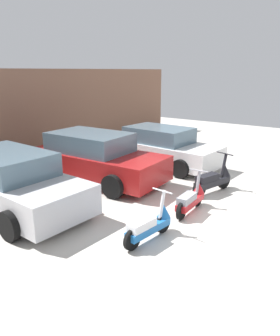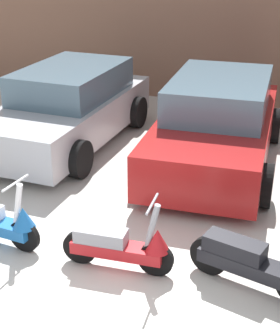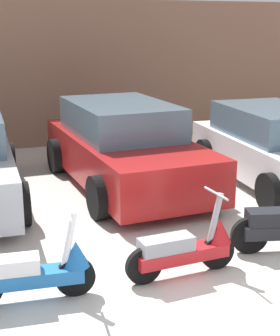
{
  "view_description": "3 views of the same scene",
  "coord_description": "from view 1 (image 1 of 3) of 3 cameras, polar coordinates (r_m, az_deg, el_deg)",
  "views": [
    {
      "loc": [
        -6.83,
        -2.36,
        3.34
      ],
      "look_at": [
        0.14,
        2.68,
        0.77
      ],
      "focal_mm": 35.0,
      "sensor_mm": 36.0,
      "label": 1
    },
    {
      "loc": [
        1.82,
        -3.89,
        3.74
      ],
      "look_at": [
        -0.27,
        2.32,
        0.75
      ],
      "focal_mm": 55.0,
      "sensor_mm": 36.0,
      "label": 2
    },
    {
      "loc": [
        -2.45,
        -3.99,
        2.85
      ],
      "look_at": [
        -0.17,
        2.26,
        0.98
      ],
      "focal_mm": 55.0,
      "sensor_mm": 36.0,
      "label": 3
    }
  ],
  "objects": [
    {
      "name": "scooter_front_right",
      "position": [
        8.13,
        8.94,
        -5.22
      ],
      "size": [
        1.4,
        0.5,
        0.97
      ],
      "rotation": [
        0.0,
        0.0,
        0.05
      ],
      "color": "black",
      "rests_on": "ground_plane"
    },
    {
      "name": "car_rear_left",
      "position": [
        8.66,
        -21.43,
        -2.39
      ],
      "size": [
        2.21,
        4.35,
        1.45
      ],
      "rotation": [
        0.0,
        0.0,
        -1.61
      ],
      "color": "#B7B7BC",
      "rests_on": "ground_plane"
    },
    {
      "name": "scooter_front_center",
      "position": [
        9.53,
        12.78,
        -1.89
      ],
      "size": [
        1.52,
        0.71,
        1.09
      ],
      "rotation": [
        0.0,
        0.0,
        -0.27
      ],
      "color": "black",
      "rests_on": "ground_plane"
    },
    {
      "name": "ground_plane",
      "position": [
        7.96,
        15.41,
        -8.85
      ],
      "size": [
        28.0,
        28.0,
        0.0
      ],
      "primitive_type": "plane",
      "color": "beige"
    },
    {
      "name": "car_rear_center",
      "position": [
        10.35,
        -7.78,
        1.75
      ],
      "size": [
        2.27,
        4.48,
        1.5
      ],
      "rotation": [
        0.0,
        0.0,
        -1.53
      ],
      "color": "maroon",
      "rests_on": "ground_plane"
    },
    {
      "name": "car_rear_right",
      "position": [
        11.93,
        3.99,
        3.59
      ],
      "size": [
        2.15,
        4.16,
        1.38
      ],
      "rotation": [
        0.0,
        0.0,
        -1.63
      ],
      "color": "white",
      "rests_on": "ground_plane"
    },
    {
      "name": "scooter_front_left",
      "position": [
        6.75,
        1.84,
        -9.72
      ],
      "size": [
        1.4,
        0.5,
        0.98
      ],
      "rotation": [
        0.0,
        0.0,
        -0.1
      ],
      "color": "black",
      "rests_on": "ground_plane"
    },
    {
      "name": "wall_back",
      "position": [
        12.7,
        -21.28,
        8.09
      ],
      "size": [
        19.6,
        0.12,
        3.41
      ],
      "primitive_type": "cube",
      "color": "#845B47",
      "rests_on": "ground_plane"
    }
  ]
}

